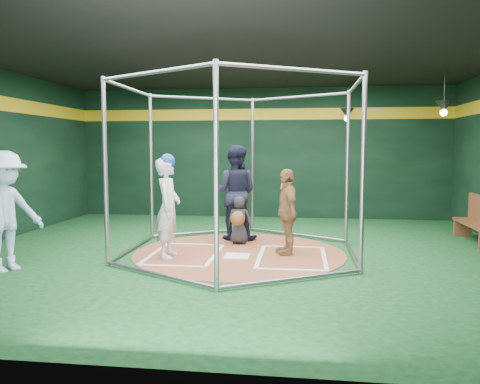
# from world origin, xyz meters

# --- Properties ---
(room_shell) EXTENTS (10.10, 9.10, 3.53)m
(room_shell) POSITION_xyz_m (0.00, 0.01, 1.75)
(room_shell) COLOR #0C3515
(room_shell) RESTS_ON ground
(clay_disc) EXTENTS (3.80, 3.80, 0.01)m
(clay_disc) POSITION_xyz_m (0.00, 0.00, 0.01)
(clay_disc) COLOR brown
(clay_disc) RESTS_ON ground
(home_plate) EXTENTS (0.43, 0.43, 0.01)m
(home_plate) POSITION_xyz_m (0.00, -0.30, 0.02)
(home_plate) COLOR white
(home_plate) RESTS_ON clay_disc
(batter_box_left) EXTENTS (1.17, 1.77, 0.01)m
(batter_box_left) POSITION_xyz_m (-0.95, -0.25, 0.02)
(batter_box_left) COLOR white
(batter_box_left) RESTS_ON clay_disc
(batter_box_right) EXTENTS (1.17, 1.77, 0.01)m
(batter_box_right) POSITION_xyz_m (0.95, -0.25, 0.02)
(batter_box_right) COLOR white
(batter_box_right) RESTS_ON clay_disc
(batting_cage) EXTENTS (4.05, 4.67, 3.00)m
(batting_cage) POSITION_xyz_m (-0.00, -0.00, 1.50)
(batting_cage) COLOR gray
(batting_cage) RESTS_ON ground
(pendant_lamp_near) EXTENTS (0.34, 0.34, 0.90)m
(pendant_lamp_near) POSITION_xyz_m (2.20, 3.60, 2.74)
(pendant_lamp_near) COLOR black
(pendant_lamp_near) RESTS_ON room_shell
(pendant_lamp_far) EXTENTS (0.34, 0.34, 0.90)m
(pendant_lamp_far) POSITION_xyz_m (4.00, 2.00, 2.74)
(pendant_lamp_far) COLOR black
(pendant_lamp_far) RESTS_ON room_shell
(batter_figure) EXTENTS (0.43, 0.64, 1.78)m
(batter_figure) POSITION_xyz_m (-1.17, -0.49, 0.90)
(batter_figure) COLOR silver
(batter_figure) RESTS_ON clay_disc
(visitor_leopard) EXTENTS (0.60, 0.96, 1.51)m
(visitor_leopard) POSITION_xyz_m (0.85, 0.02, 0.77)
(visitor_leopard) COLOR tan
(visitor_leopard) RESTS_ON clay_disc
(catcher_figure) EXTENTS (0.47, 0.55, 0.95)m
(catcher_figure) POSITION_xyz_m (-0.10, 0.76, 0.49)
(catcher_figure) COLOR black
(catcher_figure) RESTS_ON clay_disc
(umpire) EXTENTS (0.99, 0.79, 1.94)m
(umpire) POSITION_xyz_m (-0.25, 1.25, 0.98)
(umpire) COLOR black
(umpire) RESTS_ON clay_disc
(bystander_blue) EXTENTS (1.15, 1.38, 1.85)m
(bystander_blue) POSITION_xyz_m (-3.39, -1.67, 0.92)
(bystander_blue) COLOR #ADC3E5
(bystander_blue) RESTS_ON ground
(dugout_bench) EXTENTS (0.38, 1.62, 0.94)m
(dugout_bench) POSITION_xyz_m (4.62, 1.51, 0.48)
(dugout_bench) COLOR brown
(dugout_bench) RESTS_ON ground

